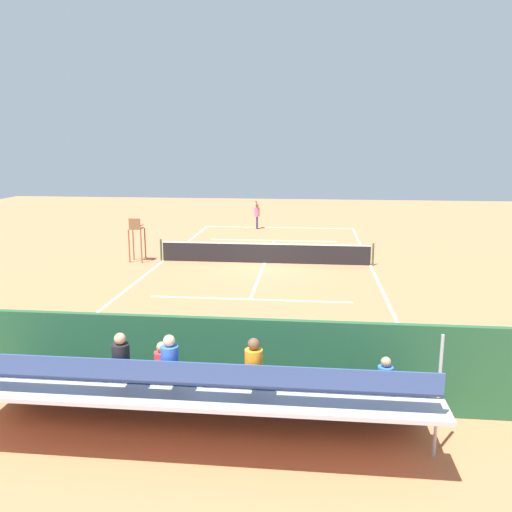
{
  "coord_description": "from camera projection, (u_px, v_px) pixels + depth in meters",
  "views": [
    {
      "loc": [
        -2.16,
        24.41,
        5.6
      ],
      "look_at": [
        0.0,
        4.0,
        1.2
      ],
      "focal_mm": 36.67,
      "sensor_mm": 36.0,
      "label": 1
    }
  ],
  "objects": [
    {
      "name": "backdrop_wall",
      "position": [
        207.0,
        361.0,
        11.3
      ],
      "size": [
        18.0,
        0.16,
        2.0
      ],
      "primitive_type": "cube",
      "color": "#235633",
      "rests_on": "ground"
    },
    {
      "name": "bleacher_stand",
      "position": [
        196.0,
        394.0,
        9.97
      ],
      "size": [
        9.06,
        2.4,
        2.48
      ],
      "color": "#B2B2B7",
      "rests_on": "ground"
    },
    {
      "name": "tennis_player",
      "position": [
        257.0,
        214.0,
        35.09
      ],
      "size": [
        0.39,
        0.54,
        1.93
      ],
      "color": "navy",
      "rests_on": "ground"
    },
    {
      "name": "ground_plane",
      "position": [
        265.0,
        263.0,
        25.13
      ],
      "size": [
        60.0,
        60.0,
        0.0
      ],
      "primitive_type": "plane",
      "color": "#CC7047"
    },
    {
      "name": "tennis_ball_near",
      "position": [
        251.0,
        237.0,
        32.01
      ],
      "size": [
        0.07,
        0.07,
        0.07
      ],
      "primitive_type": "sphere",
      "color": "#CCDB33",
      "rests_on": "ground"
    },
    {
      "name": "tennis_racket",
      "position": [
        246.0,
        229.0,
        35.22
      ],
      "size": [
        0.3,
        0.56,
        0.03
      ],
      "color": "black",
      "rests_on": "ground"
    },
    {
      "name": "umpire_chair",
      "position": [
        136.0,
        235.0,
        25.18
      ],
      "size": [
        0.67,
        0.67,
        2.14
      ],
      "color": "brown",
      "rests_on": "ground"
    },
    {
      "name": "courtside_bench",
      "position": [
        361.0,
        373.0,
        11.76
      ],
      "size": [
        1.8,
        0.4,
        0.93
      ],
      "color": "#9E754C",
      "rests_on": "ground"
    },
    {
      "name": "tennis_net",
      "position": [
        265.0,
        253.0,
        25.02
      ],
      "size": [
        10.3,
        0.1,
        1.07
      ],
      "color": "black",
      "rests_on": "ground"
    },
    {
      "name": "court_line_markings",
      "position": [
        265.0,
        263.0,
        25.16
      ],
      "size": [
        10.1,
        22.2,
        0.01
      ],
      "color": "white",
      "rests_on": "ground"
    },
    {
      "name": "equipment_bag",
      "position": [
        276.0,
        387.0,
        11.91
      ],
      "size": [
        0.9,
        0.36,
        0.36
      ],
      "primitive_type": "cube",
      "color": "black",
      "rests_on": "ground"
    },
    {
      "name": "tennis_ball_far",
      "position": [
        242.0,
        235.0,
        32.69
      ],
      "size": [
        0.07,
        0.07,
        0.07
      ],
      "primitive_type": "sphere",
      "color": "#CCDB33",
      "rests_on": "ground"
    }
  ]
}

